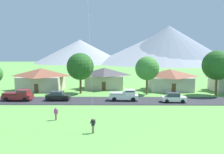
{
  "coord_description": "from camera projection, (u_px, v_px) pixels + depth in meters",
  "views": [
    {
      "loc": [
        -1.47,
        -14.87,
        8.87
      ],
      "look_at": [
        -1.78,
        13.35,
        5.8
      ],
      "focal_mm": 36.72,
      "sensor_mm": 36.0,
      "label": 1
    }
  ],
  "objects": [
    {
      "name": "road_strip",
      "position": [
        123.0,
        101.0,
        41.81
      ],
      "size": [
        160.0,
        6.94,
        0.08
      ],
      "primitive_type": "cube",
      "color": "#2D2D33",
      "rests_on": "ground"
    },
    {
      "name": "mountain_far_east_ridge",
      "position": [
        80.0,
        51.0,
        188.92
      ],
      "size": [
        74.28,
        74.28,
        19.09
      ],
      "primitive_type": "cone",
      "color": "#8E939E",
      "rests_on": "ground"
    },
    {
      "name": "mountain_central_ridge",
      "position": [
        169.0,
        45.0,
        175.4
      ],
      "size": [
        92.99,
        92.99,
        28.97
      ],
      "primitive_type": "cone",
      "color": "slate",
      "rests_on": "ground"
    },
    {
      "name": "mountain_west_ridge",
      "position": [
        164.0,
        47.0,
        182.3
      ],
      "size": [
        111.64,
        111.64,
        25.75
      ],
      "primitive_type": "cone",
      "color": "#8E939E",
      "rests_on": "ground"
    },
    {
      "name": "house_leftmost",
      "position": [
        170.0,
        79.0,
        53.77
      ],
      "size": [
        10.02,
        8.16,
        4.91
      ],
      "color": "beige",
      "rests_on": "ground"
    },
    {
      "name": "house_left_center",
      "position": [
        104.0,
        78.0,
        55.85
      ],
      "size": [
        9.64,
        6.57,
        5.1
      ],
      "color": "beige",
      "rests_on": "ground"
    },
    {
      "name": "house_right_center",
      "position": [
        42.0,
        79.0,
        53.48
      ],
      "size": [
        10.22,
        8.14,
        5.15
      ],
      "color": "beige",
      "rests_on": "ground"
    },
    {
      "name": "tree_near_left",
      "position": [
        80.0,
        66.0,
        48.86
      ],
      "size": [
        5.79,
        5.79,
        8.74
      ],
      "color": "brown",
      "rests_on": "ground"
    },
    {
      "name": "tree_center",
      "position": [
        217.0,
        65.0,
        46.69
      ],
      "size": [
        6.05,
        6.05,
        9.26
      ],
      "color": "brown",
      "rests_on": "ground"
    },
    {
      "name": "tree_near_right",
      "position": [
        147.0,
        68.0,
        47.73
      ],
      "size": [
        5.0,
        5.0,
        8.02
      ],
      "color": "brown",
      "rests_on": "ground"
    },
    {
      "name": "parked_car_white_west_end",
      "position": [
        174.0,
        98.0,
        40.43
      ],
      "size": [
        4.28,
        2.23,
        1.68
      ],
      "color": "white",
      "rests_on": "road_strip"
    },
    {
      "name": "parked_car_black_mid_west",
      "position": [
        58.0,
        96.0,
        41.86
      ],
      "size": [
        4.24,
        2.15,
        1.68
      ],
      "color": "black",
      "rests_on": "road_strip"
    },
    {
      "name": "pickup_truck_maroon_west_side",
      "position": [
        19.0,
        95.0,
        41.77
      ],
      "size": [
        5.27,
        2.48,
        1.99
      ],
      "color": "maroon",
      "rests_on": "road_strip"
    },
    {
      "name": "pickup_truck_white_east_side",
      "position": [
        125.0,
        95.0,
        41.81
      ],
      "size": [
        5.28,
        2.5,
        1.99
      ],
      "color": "white",
      "rests_on": "road_strip"
    },
    {
      "name": "watcher_person",
      "position": [
        56.0,
        114.0,
        29.94
      ],
      "size": [
        0.56,
        0.24,
        1.68
      ],
      "color": "#70604C",
      "rests_on": "ground"
    }
  ]
}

